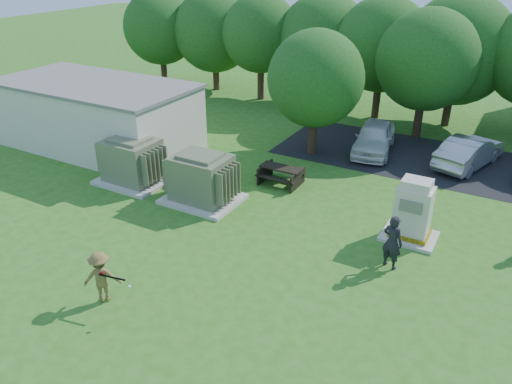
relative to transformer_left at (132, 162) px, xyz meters
The scene contains 14 objects.
ground 7.96m from the transformer_left, 34.70° to the right, with size 120.00×120.00×0.00m, color #2D6619.
service_building 5.19m from the transformer_left, 150.95° to the left, with size 10.00×5.00×3.20m, color beige.
service_building_roof 5.64m from the transformer_left, 150.95° to the left, with size 10.20×5.20×0.15m, color slate.
parking_strip 16.25m from the transformer_left, 33.69° to the left, with size 20.00×6.00×0.01m, color #232326.
transformer_left is the anchor object (origin of this frame).
transformer_right 3.70m from the transformer_left, ahead, with size 3.00×2.40×2.07m.
generator_cabinet 11.89m from the transformer_left, ahead, with size 1.89×1.54×2.30m.
picnic_table 6.53m from the transformer_left, 27.82° to the left, with size 1.85×1.38×0.79m.
batter 8.25m from the transformer_left, 54.19° to the right, with size 1.06×0.61×1.64m, color brown.
person_by_generator 11.74m from the transformer_left, ahead, with size 0.69×0.45×1.88m, color black.
car_white 11.92m from the transformer_left, 47.00° to the left, with size 1.78×4.42×1.50m, color silver.
car_silver_a 15.56m from the transformer_left, 36.03° to the left, with size 1.55×4.44×1.46m, color #ADACB1.
batting_equipment 8.70m from the transformer_left, 51.50° to the right, with size 1.32×0.23×0.09m.
tree_row 16.56m from the transformer_left, 59.50° to the left, with size 41.30×13.30×7.30m.
Camera 1 is at (8.08, -10.29, 9.50)m, focal length 35.00 mm.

